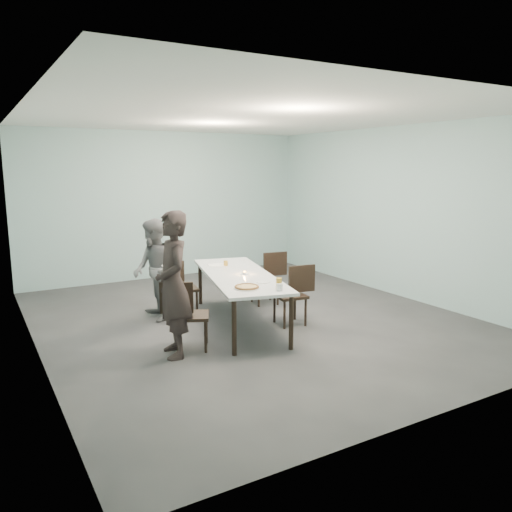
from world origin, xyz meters
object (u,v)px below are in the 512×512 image
beer_glass (279,284)px  amber_tumbler (226,263)px  table (239,278)px  chair_far_right (269,274)px  diner_near (173,285)px  side_plate (263,282)px  diner_far (154,270)px  pizza (247,287)px  chair_near_right (295,291)px  chair_far_left (178,285)px  water_tumbler (279,287)px  tealight (245,273)px  chair_near_left (186,310)px

beer_glass → amber_tumbler: bearing=86.2°
table → chair_far_right: size_ratio=3.15×
diner_near → side_plate: bearing=101.0°
chair_far_right → side_plate: bearing=65.4°
side_plate → beer_glass: beer_glass is taller
diner_far → pizza: 1.79m
chair_near_right → chair_far_right: size_ratio=1.00×
chair_far_left → side_plate: 1.61m
diner_near → water_tumbler: size_ratio=19.82×
water_tumbler → tealight: (0.08, 1.06, -0.02)m
water_tumbler → beer_glass: bearing=64.8°
diner_near → diner_far: bearing=177.2°
beer_glass → amber_tumbler: beer_glass is taller
table → diner_near: (-1.28, -0.71, 0.20)m
chair_near_left → chair_near_right: bearing=30.7°
diner_far → beer_glass: bearing=30.2°
side_plate → tealight: size_ratio=3.21×
chair_near_right → chair_far_right: same height
chair_near_left → pizza: bearing=6.6°
pizza → chair_far_left: bearing=100.7°
pizza → side_plate: size_ratio=1.89×
diner_far → chair_near_left: bearing=-0.3°
diner_far → beer_glass: diner_far is taller
beer_glass → chair_far_left: bearing=108.6°
side_plate → amber_tumbler: (0.08, 1.29, 0.04)m
table → chair_near_left: size_ratio=3.15×
chair_far_left → pizza: 1.68m
diner_near → pizza: (0.95, -0.12, -0.12)m
pizza → tealight: 0.85m
diner_near → pizza: size_ratio=5.25×
chair_near_left → beer_glass: size_ratio=5.80×
tealight → pizza: bearing=-117.0°
table → water_tumbler: bearing=-91.5°
chair_near_right → water_tumbler: chair_near_right is taller
diner_near → tealight: bearing=123.3°
beer_glass → tealight: beer_glass is taller
chair_far_right → beer_glass: 2.10m
pizza → tealight: (0.38, 0.75, 0.00)m
chair_far_right → table: bearing=47.2°
tealight → amber_tumbler: 0.72m
tealight → beer_glass: bearing=-93.3°
chair_far_right → chair_far_left: bearing=7.9°
diner_near → amber_tumbler: diner_near is taller
chair_far_right → beer_glass: (-0.98, -1.83, 0.32)m
diner_far → chair_near_right: bearing=56.6°
chair_far_right → beer_glass: beer_glass is taller
water_tumbler → chair_far_left: bearing=107.5°
diner_far → water_tumbler: 2.19m
chair_far_left → amber_tumbler: size_ratio=10.88×
chair_far_right → amber_tumbler: (-0.87, -0.10, 0.29)m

